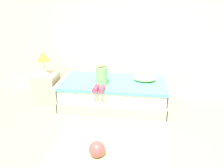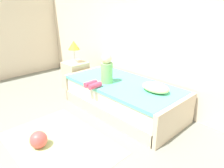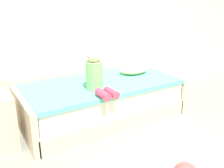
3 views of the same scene
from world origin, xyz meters
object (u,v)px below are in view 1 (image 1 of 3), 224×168
object	(u,v)px
bed	(114,93)
nightstand	(47,88)
table_lamp	(43,57)
child_figure	(101,75)
toy_ball	(97,149)
pillow	(145,78)

from	to	relation	value
bed	nightstand	distance (m)	1.35
table_lamp	child_figure	distance (m)	1.19
toy_ball	table_lamp	bearing A→B (deg)	131.56
nightstand	table_lamp	size ratio (longest dim) A/B	1.33
child_figure	toy_ball	xyz separation A→B (m)	(0.16, -1.29, -0.59)
table_lamp	child_figure	size ratio (longest dim) A/B	0.88
bed	toy_ball	world-z (taller)	bed
nightstand	pillow	distance (m)	1.96
child_figure	toy_ball	size ratio (longest dim) A/B	2.27
bed	table_lamp	bearing A→B (deg)	-178.33
table_lamp	pillow	bearing A→B (deg)	4.12
bed	nightstand	size ratio (longest dim) A/B	3.52
bed	child_figure	xyz separation A→B (m)	(-0.20, -0.23, 0.46)
bed	nightstand	xyz separation A→B (m)	(-1.35, -0.04, 0.05)
table_lamp	pillow	size ratio (longest dim) A/B	1.02
nightstand	toy_ball	bearing A→B (deg)	-48.44
bed	toy_ball	xyz separation A→B (m)	(-0.04, -1.52, -0.13)
pillow	toy_ball	world-z (taller)	pillow
table_lamp	pillow	xyz separation A→B (m)	(1.93, 0.14, -0.37)
nightstand	table_lamp	distance (m)	0.64
bed	pillow	distance (m)	0.67
nightstand	child_figure	bearing A→B (deg)	-9.35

